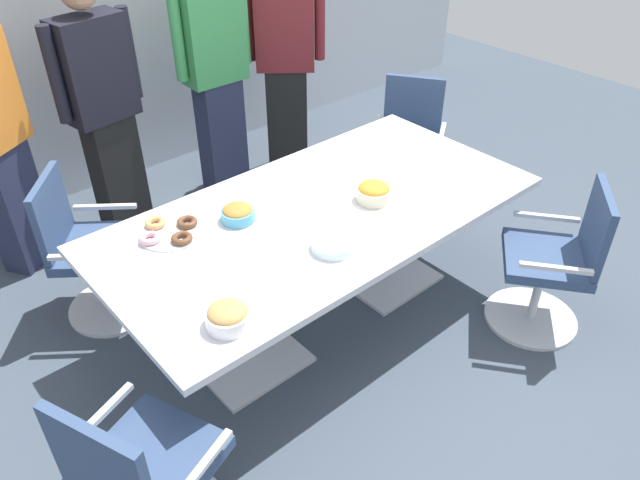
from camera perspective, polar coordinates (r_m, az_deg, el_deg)
The scene contains 13 objects.
ground_plane at distance 3.73m, azimuth 0.00°, elevation -6.95°, with size 10.00×10.00×0.01m, color #3D4754.
conference_table at distance 3.34m, azimuth 0.00°, elevation 1.05°, with size 2.40×1.20×0.75m.
office_chair_1 at distance 3.66m, azimuth 21.13°, elevation -2.41°, with size 0.76×0.76×0.91m.
office_chair_2 at distance 4.69m, azimuth 8.19°, elevation 8.52°, with size 0.75×0.75×0.91m.
office_chair_3 at distance 3.74m, azimuth -20.64°, elevation -1.35°, with size 0.76×0.76×0.91m.
person_standing_1 at distance 4.30m, azimuth -19.70°, elevation 11.72°, with size 0.62×0.28×1.76m.
person_standing_2 at distance 4.57m, azimuth -9.82°, elevation 15.64°, with size 0.61×0.24×1.88m.
person_standing_3 at distance 4.86m, azimuth -3.28°, elevation 16.78°, with size 0.52×0.45×1.81m.
snack_bowl_cookies at distance 2.56m, azimuth -8.65°, elevation -7.06°, with size 0.19×0.19×0.10m.
snack_bowl_chips_orange at distance 3.33m, azimuth 5.06°, elevation 4.51°, with size 0.19×0.19×0.11m.
snack_bowl_pretzels at distance 3.19m, azimuth -7.73°, elevation 2.52°, with size 0.18×0.18×0.09m.
donut_platter at distance 3.16m, azimuth -13.99°, elevation 0.76°, with size 0.32×0.32×0.04m.
plate_stack at distance 2.96m, azimuth 1.24°, elevation -0.48°, with size 0.21×0.21×0.05m.
Camera 1 is at (-1.81, -2.07, 2.52)m, focal length 34.08 mm.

